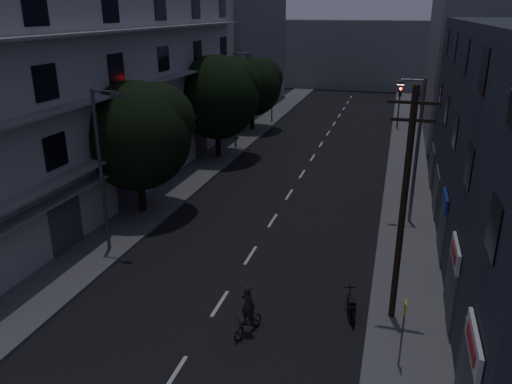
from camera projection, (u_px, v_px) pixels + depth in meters
The scene contains 20 objects.
ground at pixel (303, 172), 37.42m from camera, with size 160.00×160.00×0.00m, color black.
sidewalk_left at pixel (210, 163), 39.33m from camera, with size 3.00×90.00×0.15m, color #565659.
sidewalk_right at pixel (407, 180), 35.47m from camera, with size 3.00×90.00×0.15m, color #565659.
lane_markings at pixel (317, 151), 43.07m from camera, with size 0.15×60.50×0.01m.
building_left at pixel (101, 84), 31.77m from camera, with size 7.00×36.00×14.00m.
building_far_left at pixel (242, 41), 58.51m from camera, with size 6.00×20.00×16.00m, color slate.
building_far_right at pixel (463, 65), 47.44m from camera, with size 6.00×20.00×13.00m, color slate.
building_far_end at pixel (360, 54), 76.32m from camera, with size 24.00×8.00×10.00m, color slate.
tree_near at pixel (138, 132), 28.30m from camera, with size 6.23×6.23×7.68m.
tree_mid at pixel (218, 94), 39.19m from camera, with size 6.58×6.58×8.10m.
tree_far at pixel (253, 84), 48.84m from camera, with size 5.73×5.73×7.09m.
traffic_signal_far_right at pixel (400, 99), 49.53m from camera, with size 0.28×0.37×4.10m.
traffic_signal_far_left at pixel (272, 93), 52.84m from camera, with size 0.28×0.37×4.10m.
street_lamp_left_near at pixel (102, 164), 23.59m from camera, with size 1.51×0.25×8.00m.
street_lamp_right at pixel (415, 145), 26.93m from camera, with size 1.51×0.25×8.00m.
street_lamp_left_far at pixel (236, 95), 42.76m from camera, with size 1.51×0.25×8.00m.
utility_pole at pixel (403, 204), 18.03m from camera, with size 1.80×0.24×9.00m.
bus_stop_sign at pixel (404, 322), 16.27m from camera, with size 0.06×0.35×2.52m.
motorcycle at pixel (351, 307), 19.68m from camera, with size 0.65×1.76×1.14m.
cyclist at pixel (248, 318), 18.56m from camera, with size 1.10×1.72×2.06m.
Camera 1 is at (6.34, -10.26, 11.51)m, focal length 35.00 mm.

